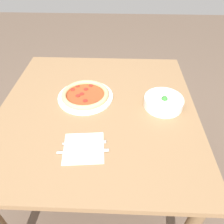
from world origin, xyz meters
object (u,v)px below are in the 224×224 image
object	(u,v)px
knife	(81,152)
bowl	(164,101)
fork	(84,143)
pizza	(85,95)

from	to	relation	value
knife	bowl	bearing A→B (deg)	33.80
bowl	fork	bearing A→B (deg)	-54.22
pizza	knife	size ratio (longest dim) A/B	1.37
fork	knife	xyz separation A→B (m)	(0.05, -0.01, -0.00)
bowl	fork	world-z (taller)	bowl
fork	knife	size ratio (longest dim) A/B	0.87
fork	knife	distance (m)	0.05
fork	knife	bearing A→B (deg)	-104.80
pizza	fork	bearing A→B (deg)	6.30
pizza	fork	world-z (taller)	pizza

